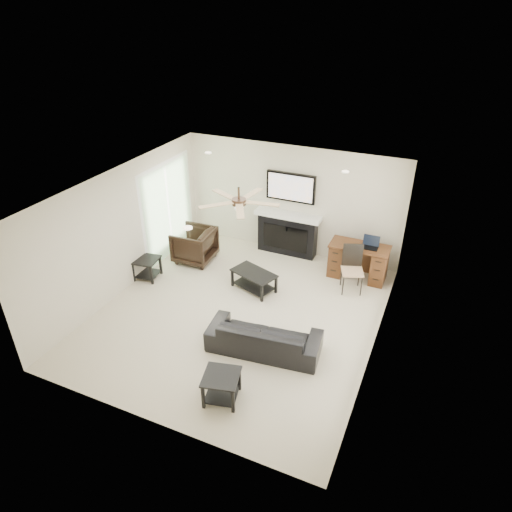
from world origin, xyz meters
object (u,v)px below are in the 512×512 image
object	(u,v)px
sofa	(264,337)
fireplace_unit	(288,215)
coffee_table	(254,281)
desk	(358,262)
armchair	(194,245)

from	to	relation	value
sofa	fireplace_unit	distance (m)	3.47
coffee_table	fireplace_unit	world-z (taller)	fireplace_unit
fireplace_unit	desk	bearing A→B (deg)	-12.74
fireplace_unit	coffee_table	bearing A→B (deg)	-92.52
coffee_table	fireplace_unit	size ratio (longest dim) A/B	0.47
coffee_table	armchair	bearing A→B (deg)	-178.58
sofa	armchair	size ratio (longest dim) A/B	2.24
armchair	desk	xyz separation A→B (m)	(3.51, 0.76, -0.00)
fireplace_unit	desk	distance (m)	1.87
armchair	fireplace_unit	bearing A→B (deg)	120.10
sofa	coffee_table	world-z (taller)	sofa
sofa	coffee_table	size ratio (longest dim) A/B	2.10
sofa	coffee_table	distance (m)	1.84
sofa	coffee_table	xyz separation A→B (m)	(-0.90, 1.60, -0.08)
sofa	armchair	xyz separation A→B (m)	(-2.60, 2.15, 0.11)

